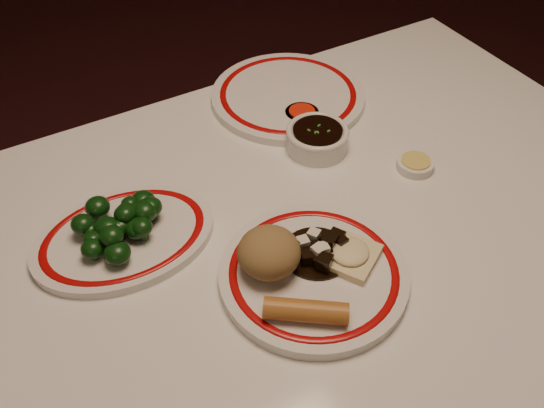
{
  "coord_description": "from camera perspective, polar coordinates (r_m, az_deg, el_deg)",
  "views": [
    {
      "loc": [
        -0.4,
        -0.52,
        1.44
      ],
      "look_at": [
        -0.08,
        0.04,
        0.8
      ],
      "focal_mm": 40.0,
      "sensor_mm": 36.0,
      "label": 1
    }
  ],
  "objects": [
    {
      "name": "main_plate",
      "position": [
        0.88,
        3.93,
        -6.62
      ],
      "size": [
        0.28,
        0.28,
        0.02
      ],
      "color": "silver",
      "rests_on": "dining_table"
    },
    {
      "name": "dining_table",
      "position": [
        1.02,
        4.92,
        -5.7
      ],
      "size": [
        1.2,
        0.9,
        0.75
      ],
      "color": "white",
      "rests_on": "ground"
    },
    {
      "name": "fried_wonton",
      "position": [
        0.88,
        7.29,
        -4.67
      ],
      "size": [
        0.11,
        0.11,
        0.02
      ],
      "color": "beige",
      "rests_on": "main_plate"
    },
    {
      "name": "spring_roll",
      "position": [
        0.81,
        3.21,
        -10.02
      ],
      "size": [
        0.11,
        0.09,
        0.03
      ],
      "primitive_type": "cylinder",
      "rotation": [
        1.57,
        0.0,
        0.95
      ],
      "color": "#AD6C2A",
      "rests_on": "main_plate"
    },
    {
      "name": "mustard_dish",
      "position": [
        1.08,
        13.32,
        3.66
      ],
      "size": [
        0.06,
        0.06,
        0.02
      ],
      "color": "silver",
      "rests_on": "dining_table"
    },
    {
      "name": "broccoli_plate",
      "position": [
        0.95,
        -13.76,
        -3.05
      ],
      "size": [
        0.29,
        0.25,
        0.02
      ],
      "color": "silver",
      "rests_on": "dining_table"
    },
    {
      "name": "soy_bowl",
      "position": [
        1.09,
        4.27,
        6.08
      ],
      "size": [
        0.11,
        0.11,
        0.04
      ],
      "color": "silver",
      "rests_on": "dining_table"
    },
    {
      "name": "stirfry_heap",
      "position": [
        0.88,
        4.4,
        -4.23
      ],
      "size": [
        0.1,
        0.1,
        0.03
      ],
      "color": "black",
      "rests_on": "main_plate"
    },
    {
      "name": "rice_mound",
      "position": [
        0.85,
        -0.29,
        -4.59
      ],
      "size": [
        0.09,
        0.09,
        0.07
      ],
      "primitive_type": "ellipsoid",
      "color": "olive",
      "rests_on": "main_plate"
    },
    {
      "name": "broccoli_pile",
      "position": [
        0.93,
        -14.01,
        -1.72
      ],
      "size": [
        0.14,
        0.14,
        0.05
      ],
      "color": "#23471C",
      "rests_on": "broccoli_plate"
    },
    {
      "name": "far_plate",
      "position": [
        1.21,
        1.51,
        10.16
      ],
      "size": [
        0.4,
        0.4,
        0.02
      ],
      "color": "silver",
      "rests_on": "dining_table"
    },
    {
      "name": "sweet_sour_dish",
      "position": [
        1.16,
        2.83,
        8.4
      ],
      "size": [
        0.06,
        0.06,
        0.02
      ],
      "color": "silver",
      "rests_on": "dining_table"
    }
  ]
}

